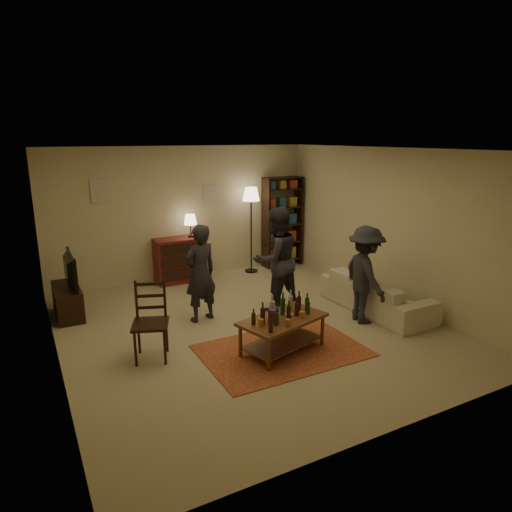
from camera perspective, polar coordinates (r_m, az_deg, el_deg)
floor at (r=7.21m, az=-0.77°, el=-8.79°), size 6.00×6.00×0.00m
room_shell at (r=9.24m, az=-13.01°, el=7.75°), size 6.00×6.00×6.00m
rug at (r=6.46m, az=3.30°, el=-11.71°), size 2.20×1.50×0.01m
coffee_table at (r=6.28m, az=3.33°, el=-8.27°), size 1.33×0.96×0.83m
dining_chair at (r=6.24m, az=-13.04°, el=-7.48°), size 0.59×0.59×1.06m
tv_stand at (r=8.11m, az=-22.54°, el=-4.35°), size 0.40×1.00×1.06m
dresser at (r=9.37m, az=-9.42°, el=-0.33°), size 1.00×0.50×1.36m
bookshelf at (r=10.30m, az=3.31°, el=4.40°), size 0.90×0.34×2.02m
floor_lamp at (r=9.69m, az=-0.62°, el=6.98°), size 0.36×0.36×1.84m
sofa at (r=7.99m, az=14.81°, el=-4.57°), size 0.81×2.08×0.61m
person_left at (r=7.25m, az=-6.98°, el=-2.16°), size 0.64×0.50×1.57m
person_right at (r=7.62m, az=2.48°, el=-0.47°), size 0.92×0.75×1.76m
person_by_sofa at (r=7.35m, az=13.49°, el=-2.32°), size 0.76×1.10×1.55m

